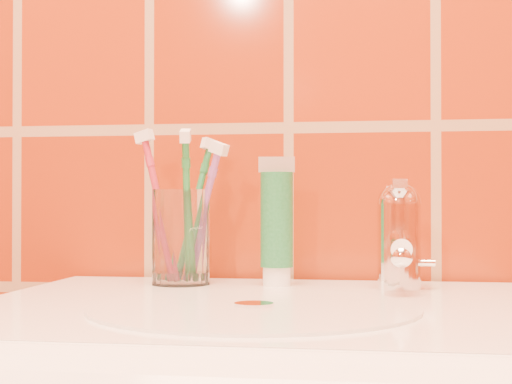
# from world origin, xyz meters

# --- Properties ---
(glass_tumbler) EXTENTS (0.08, 0.08, 0.11)m
(glass_tumbler) POSITION_xyz_m (-0.12, 1.11, 0.91)
(glass_tumbler) COLOR white
(glass_tumbler) RESTS_ON pedestal_sink
(toothpaste_tube) EXTENTS (0.04, 0.04, 0.15)m
(toothpaste_tube) POSITION_xyz_m (-0.00, 1.11, 0.92)
(toothpaste_tube) COLOR white
(toothpaste_tube) RESTS_ON pedestal_sink
(faucet) EXTENTS (0.05, 0.11, 0.12)m
(faucet) POSITION_xyz_m (0.14, 1.09, 0.91)
(faucet) COLOR white
(faucet) RESTS_ON pedestal_sink
(toothbrush_0) EXTENTS (0.10, 0.09, 0.19)m
(toothbrush_0) POSITION_xyz_m (-0.14, 1.11, 0.94)
(toothbrush_0) COLOR #A5233A
(toothbrush_0) RESTS_ON glass_tumbler
(toothbrush_1) EXTENTS (0.11, 0.11, 0.19)m
(toothbrush_1) POSITION_xyz_m (-0.11, 1.13, 0.94)
(toothbrush_1) COLOR #1F753D
(toothbrush_1) RESTS_ON glass_tumbler
(toothbrush_2) EXTENTS (0.05, 0.12, 0.20)m
(toothbrush_2) POSITION_xyz_m (-0.11, 1.09, 0.94)
(toothbrush_2) COLOR #217C35
(toothbrush_2) RESTS_ON glass_tumbler
(toothbrush_3) EXTENTS (0.12, 0.11, 0.18)m
(toothbrush_3) POSITION_xyz_m (-0.09, 1.11, 0.93)
(toothbrush_3) COLOR #8B499E
(toothbrush_3) RESTS_ON glass_tumbler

